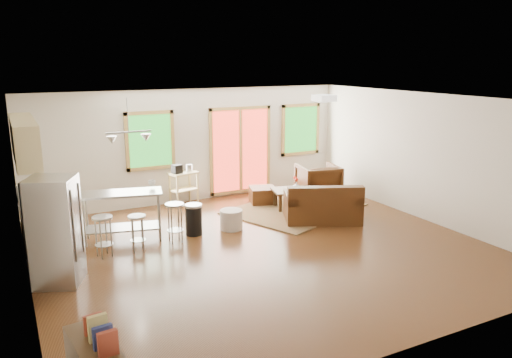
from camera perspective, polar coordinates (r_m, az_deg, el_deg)
name	(u,v)px	position (r m, az deg, el deg)	size (l,w,h in m)	color
floor	(264,249)	(8.86, 0.89, -8.04)	(7.50, 7.00, 0.02)	#371E0E
ceiling	(264,99)	(8.26, 0.96, 9.11)	(7.50, 7.00, 0.02)	silver
back_wall	(193,146)	(11.62, -7.26, 3.79)	(7.50, 0.02, 2.60)	beige
left_wall	(21,206)	(7.52, -25.27, -2.81)	(0.02, 7.00, 2.60)	beige
right_wall	(427,157)	(10.72, 18.97, 2.34)	(0.02, 7.00, 2.60)	beige
front_wall	(415,243)	(5.74, 17.76, -7.00)	(7.50, 0.02, 2.60)	beige
window_left	(150,141)	(11.24, -12.00, 4.31)	(1.10, 0.05, 1.30)	#19581A
french_doors	(241,150)	(12.06, -1.78, 3.29)	(1.60, 0.05, 2.10)	#B62B1C
window_right	(301,129)	(12.81, 5.12, 5.66)	(1.10, 0.05, 1.30)	#19581A
rug	(295,209)	(11.12, 4.49, -3.40)	(2.75, 2.12, 0.03)	#455F37
loveseat	(323,206)	(10.29, 7.62, -3.12)	(1.73, 1.40, 0.81)	#321B0A
coffee_table	(297,192)	(11.11, 4.76, -1.47)	(1.23, 0.91, 0.44)	#372614
armchair	(318,180)	(11.87, 7.11, -0.13)	(0.90, 0.84, 0.92)	#321B0A
ottoman	(263,195)	(11.49, 0.78, -1.88)	(0.57, 0.57, 0.38)	#321B0A
pouf	(231,219)	(9.79, -2.85, -4.65)	(0.44, 0.44, 0.39)	beige
vase	(296,186)	(11.05, 4.63, -0.77)	(0.26, 0.26, 0.34)	silver
cabinets	(36,199)	(9.27, -23.82, -2.14)	(0.64, 2.24, 2.30)	tan
refrigerator	(56,231)	(7.87, -21.93, -5.57)	(0.84, 0.83, 1.61)	#B7BABC
island	(122,207)	(9.40, -15.04, -3.14)	(1.53, 0.90, 0.91)	#B7BABC
cup	(152,182)	(9.49, -11.81, -0.35)	(0.13, 0.10, 0.13)	silver
bar_stool_a	(103,227)	(8.73, -17.10, -5.25)	(0.41, 0.41, 0.71)	#B7BABC
bar_stool_b	(137,225)	(8.85, -13.43, -5.10)	(0.33, 0.33, 0.64)	#B7BABC
bar_stool_c	(175,213)	(9.13, -9.26, -3.91)	(0.35, 0.35, 0.72)	#B7BABC
trash_can	(194,219)	(9.52, -7.13, -4.60)	(0.36, 0.36, 0.60)	black
kitchen_cart	(183,177)	(11.39, -8.38, 0.24)	(0.70, 0.54, 0.96)	tan
ceiling_flush	(324,98)	(9.61, 7.79, 9.14)	(0.35, 0.35, 0.12)	white
pendant_light	(129,138)	(9.09, -14.30, 4.58)	(0.80, 0.18, 0.79)	gray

